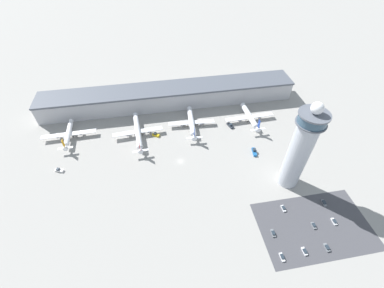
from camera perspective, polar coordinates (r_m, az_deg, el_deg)
ground_plane at (r=183.53m, az=-2.57°, el=-3.88°), size 1000.00×1000.00×0.00m
terminal_building at (r=230.62m, az=-5.09°, el=10.58°), size 219.23×25.00×17.59m
control_tower at (r=161.94m, az=22.89°, el=-1.00°), size 16.50×16.50×63.06m
parking_lot_surface at (r=170.26m, az=25.53°, el=-16.10°), size 64.00×40.00×0.01m
airplane_gate_alpha at (r=218.82m, az=-25.75°, el=1.99°), size 40.75×33.20×12.45m
airplane_gate_bravo at (r=203.09m, az=-11.96°, el=2.67°), size 38.70×45.03×13.39m
airplane_gate_charlie at (r=208.14m, az=-0.10°, el=4.79°), size 37.53×39.18×13.40m
airplane_gate_delta at (r=218.70m, az=12.73°, el=5.92°), size 41.54×35.16×13.53m
service_truck_catering at (r=203.54m, az=-8.06°, el=2.04°), size 5.89×5.11×2.99m
service_truck_fuel at (r=212.26m, az=8.48°, el=4.11°), size 4.49×7.24×3.13m
service_truck_baggage at (r=199.11m, az=-27.43°, el=-5.20°), size 6.25×4.15×2.47m
service_truck_water at (r=193.82m, az=13.67°, el=-1.68°), size 3.45×8.15×3.04m
car_silver_sedan at (r=176.23m, az=29.03°, el=-14.82°), size 1.91×4.49×1.51m
car_grey_coupe at (r=159.00m, az=17.58°, el=-18.37°), size 1.88×4.48×1.52m
car_maroon_suv at (r=169.28m, az=19.65°, el=-13.31°), size 1.81×4.48×1.52m
car_red_hatchback at (r=181.28m, az=27.26°, el=-11.53°), size 2.02×4.80×1.57m
car_black_suv at (r=169.52m, az=25.42°, el=-16.05°), size 1.84×4.15×1.51m
car_white_wagon at (r=154.48m, az=19.39°, el=-22.60°), size 1.75×4.68×1.39m
car_navy_sedan at (r=165.71m, az=27.77°, el=-19.68°), size 1.87×4.57×1.55m
car_yellow_taxi at (r=159.84m, az=23.72°, el=-20.98°), size 1.89×4.50×1.50m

